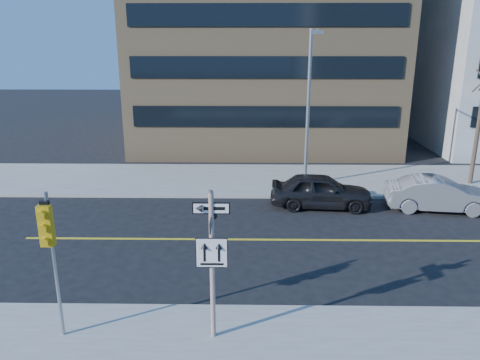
{
  "coord_description": "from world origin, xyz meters",
  "views": [
    {
      "loc": [
        0.87,
        -13.13,
        7.71
      ],
      "look_at": [
        0.6,
        4.0,
        2.49
      ],
      "focal_mm": 35.0,
      "sensor_mm": 36.0,
      "label": 1
    }
  ],
  "objects_px": {
    "parked_car_b": "(439,194)",
    "parked_car_a": "(321,191)",
    "sign_pole": "(212,258)",
    "streetlight_a": "(309,99)",
    "traffic_signal": "(48,237)"
  },
  "relations": [
    {
      "from": "streetlight_a",
      "to": "traffic_signal",
      "type": "bearing_deg",
      "value": -120.8
    },
    {
      "from": "sign_pole",
      "to": "parked_car_a",
      "type": "relative_size",
      "value": 0.86
    },
    {
      "from": "sign_pole",
      "to": "parked_car_a",
      "type": "height_order",
      "value": "sign_pole"
    },
    {
      "from": "parked_car_b",
      "to": "streetlight_a",
      "type": "xyz_separation_m",
      "value": [
        -5.75,
        3.28,
        3.98
      ]
    },
    {
      "from": "sign_pole",
      "to": "streetlight_a",
      "type": "height_order",
      "value": "streetlight_a"
    },
    {
      "from": "sign_pole",
      "to": "traffic_signal",
      "type": "relative_size",
      "value": 1.02
    },
    {
      "from": "streetlight_a",
      "to": "parked_car_b",
      "type": "bearing_deg",
      "value": -29.74
    },
    {
      "from": "sign_pole",
      "to": "streetlight_a",
      "type": "relative_size",
      "value": 0.51
    },
    {
      "from": "traffic_signal",
      "to": "streetlight_a",
      "type": "distance_m",
      "value": 15.72
    },
    {
      "from": "streetlight_a",
      "to": "sign_pole",
      "type": "bearing_deg",
      "value": -106.77
    },
    {
      "from": "sign_pole",
      "to": "streetlight_a",
      "type": "distance_m",
      "value": 14.05
    },
    {
      "from": "parked_car_b",
      "to": "parked_car_a",
      "type": "bearing_deg",
      "value": 93.43
    },
    {
      "from": "parked_car_a",
      "to": "parked_car_b",
      "type": "bearing_deg",
      "value": -89.7
    },
    {
      "from": "traffic_signal",
      "to": "parked_car_b",
      "type": "relative_size",
      "value": 0.85
    },
    {
      "from": "sign_pole",
      "to": "traffic_signal",
      "type": "xyz_separation_m",
      "value": [
        -4.0,
        -0.15,
        0.59
      ]
    }
  ]
}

